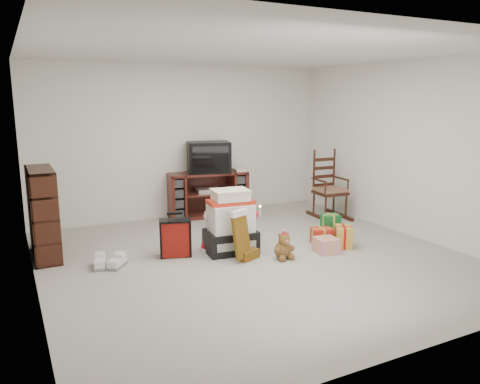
% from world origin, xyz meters
% --- Properties ---
extents(room, '(5.01, 5.01, 2.51)m').
position_xyz_m(room, '(0.00, 0.00, 1.25)').
color(room, '#A8A59A').
rests_on(room, ground).
extents(tv_stand, '(1.37, 0.65, 0.75)m').
position_xyz_m(tv_stand, '(0.32, 2.23, 0.38)').
color(tv_stand, '#4B1A15').
rests_on(tv_stand, floor).
extents(bookshelf, '(0.31, 0.92, 1.12)m').
position_xyz_m(bookshelf, '(-2.32, 1.26, 0.54)').
color(bookshelf, '#38190F').
rests_on(bookshelf, floor).
extents(rocking_chair, '(0.52, 0.81, 1.17)m').
position_xyz_m(rocking_chair, '(2.09, 1.28, 0.40)').
color(rocking_chair, '#38190F').
rests_on(rocking_chair, floor).
extents(gift_pile, '(0.69, 0.54, 0.81)m').
position_xyz_m(gift_pile, '(-0.15, 0.37, 0.35)').
color(gift_pile, black).
rests_on(gift_pile, floor).
extents(red_suitcase, '(0.41, 0.29, 0.56)m').
position_xyz_m(red_suitcase, '(-0.85, 0.53, 0.24)').
color(red_suitcase, maroon).
rests_on(red_suitcase, floor).
extents(stocking, '(0.33, 0.23, 0.65)m').
position_xyz_m(stocking, '(-0.19, -0.01, 0.33)').
color(stocking, '#0C7313').
rests_on(stocking, floor).
extents(teddy_bear, '(0.22, 0.20, 0.33)m').
position_xyz_m(teddy_bear, '(0.32, -0.16, 0.15)').
color(teddy_bear, brown).
rests_on(teddy_bear, floor).
extents(santa_figurine, '(0.32, 0.31, 0.66)m').
position_xyz_m(santa_figurine, '(0.21, 0.65, 0.25)').
color(santa_figurine, '#AF121E').
rests_on(santa_figurine, floor).
extents(mrs_claus_figurine, '(0.29, 0.28, 0.60)m').
position_xyz_m(mrs_claus_figurine, '(-0.36, 0.57, 0.23)').
color(mrs_claus_figurine, '#AF121E').
rests_on(mrs_claus_figurine, floor).
extents(sneaker_pair, '(0.45, 0.33, 0.11)m').
position_xyz_m(sneaker_pair, '(-1.69, 0.52, 0.05)').
color(sneaker_pair, silver).
rests_on(sneaker_pair, floor).
extents(gift_cluster, '(0.57, 0.88, 0.26)m').
position_xyz_m(gift_cluster, '(1.21, -0.03, 0.13)').
color(gift_cluster, red).
rests_on(gift_cluster, floor).
extents(crt_television, '(0.79, 0.66, 0.51)m').
position_xyz_m(crt_television, '(0.35, 2.23, 1.01)').
color(crt_television, black).
rests_on(crt_television, tv_stand).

